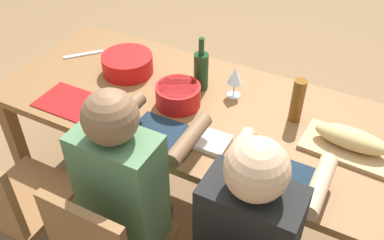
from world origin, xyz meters
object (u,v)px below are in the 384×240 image
dining_table (192,115)px  beer_bottle (297,101)px  cutting_board (348,148)px  serving_bowl_greens (178,94)px  wine_bottle (201,70)px  wine_glass (235,77)px  diner_near_right (251,237)px  chair_near_left (12,202)px  bread_loaf (351,139)px  serving_bowl_fruit (127,63)px  diner_near_center (128,185)px  napkin_stack (213,142)px

dining_table → beer_bottle: bearing=13.2°
beer_bottle → cutting_board: bearing=-19.7°
serving_bowl_greens → wine_bottle: bearing=79.8°
cutting_board → wine_glass: size_ratio=2.41×
diner_near_right → chair_near_left: (-1.10, -0.18, -0.21)m
serving_bowl_greens → bread_loaf: bearing=4.0°
dining_table → wine_glass: bearing=44.3°
serving_bowl_fruit → dining_table: bearing=-11.3°
diner_near_center → beer_bottle: bearing=54.7°
chair_near_left → bread_loaf: bearing=30.6°
wine_bottle → wine_glass: bearing=3.9°
serving_bowl_fruit → napkin_stack: 0.74m
diner_near_center → bread_loaf: diner_near_center is taller
dining_table → wine_bottle: bearing=98.9°
cutting_board → wine_glass: bearing=167.2°
diner_near_right → diner_near_center: same height
bread_loaf → serving_bowl_fruit: bearing=176.6°
serving_bowl_fruit → wine_bottle: (0.42, 0.05, 0.05)m
diner_near_center → wine_bottle: 0.74m
serving_bowl_greens → napkin_stack: serving_bowl_greens is taller
dining_table → chair_near_left: (-0.55, -0.76, -0.18)m
diner_near_right → napkin_stack: (-0.32, 0.35, 0.05)m
diner_near_center → cutting_board: 0.98m
bread_loaf → cutting_board: bearing=0.0°
serving_bowl_fruit → beer_bottle: bearing=1.6°
chair_near_left → wine_bottle: size_ratio=2.93×
serving_bowl_fruit → cutting_board: (1.22, -0.07, -0.05)m
diner_near_center → wine_bottle: (-0.02, 0.72, 0.15)m
serving_bowl_fruit → wine_glass: (0.61, 0.07, 0.06)m
diner_near_right → cutting_board: 0.64m
serving_bowl_fruit → diner_near_center: bearing=-56.3°
serving_bowl_greens → wine_bottle: 0.19m
diner_near_center → serving_bowl_fruit: (-0.45, 0.67, 0.10)m
bread_loaf → wine_bottle: size_ratio=1.10×
wine_bottle → beer_bottle: bearing=-3.1°
diner_near_center → cutting_board: size_ratio=3.00×
cutting_board → beer_bottle: 0.31m
diner_near_right → chair_near_left: bearing=-170.5°
wine_glass → serving_bowl_greens: bearing=-137.6°
serving_bowl_fruit → serving_bowl_greens: 0.41m
wine_bottle → wine_glass: size_ratio=1.75×
chair_near_left → serving_bowl_greens: 0.93m
dining_table → cutting_board: (0.77, 0.02, 0.09)m
bread_loaf → wine_bottle: (-0.79, 0.13, 0.04)m
dining_table → beer_bottle: beer_bottle is taller
serving_bowl_greens → diner_near_right: bearing=-41.7°
chair_near_left → beer_bottle: (1.04, 0.88, 0.37)m
bread_loaf → beer_bottle: (-0.28, 0.10, 0.04)m
chair_near_left → beer_bottle: bearing=40.1°
beer_bottle → wine_glass: size_ratio=1.33×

